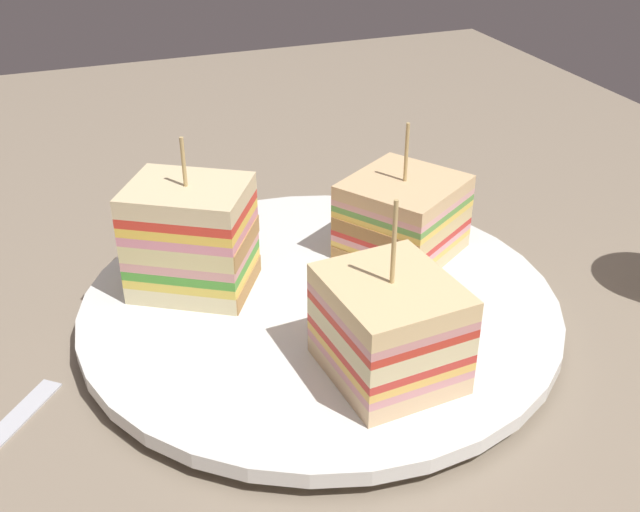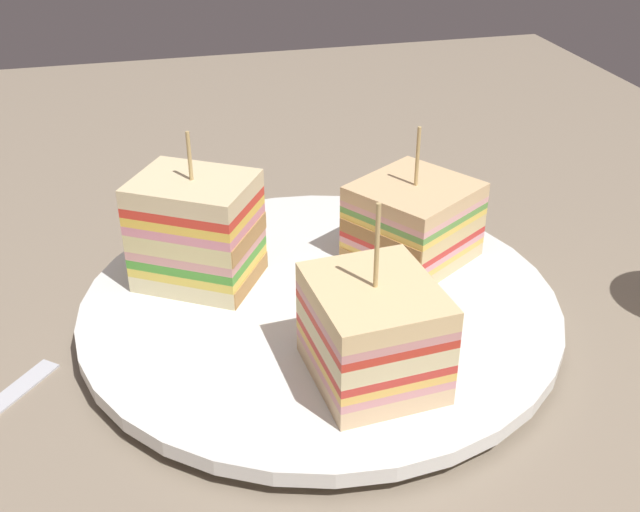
{
  "view_description": "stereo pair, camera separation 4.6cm",
  "coord_description": "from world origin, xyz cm",
  "px_view_note": "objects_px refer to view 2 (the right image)",
  "views": [
    {
      "loc": [
        37.46,
        -14.12,
        27.8
      ],
      "look_at": [
        0.0,
        0.0,
        4.66
      ],
      "focal_mm": 43.39,
      "sensor_mm": 36.0,
      "label": 1
    },
    {
      "loc": [
        38.84,
        -9.71,
        27.8
      ],
      "look_at": [
        0.0,
        0.0,
        4.66
      ],
      "focal_mm": 43.39,
      "sensor_mm": 36.0,
      "label": 2
    }
  ],
  "objects_px": {
    "plate": "(320,307)",
    "sandwich_wedge_2": "(197,231)",
    "sandwich_wedge_0": "(373,332)",
    "sandwich_wedge_1": "(413,222)"
  },
  "relations": [
    {
      "from": "sandwich_wedge_1",
      "to": "sandwich_wedge_0",
      "type": "bearing_deg",
      "value": 28.09
    },
    {
      "from": "sandwich_wedge_0",
      "to": "sandwich_wedge_2",
      "type": "distance_m",
      "value": 0.14
    },
    {
      "from": "plate",
      "to": "sandwich_wedge_2",
      "type": "distance_m",
      "value": 0.09
    },
    {
      "from": "sandwich_wedge_1",
      "to": "sandwich_wedge_2",
      "type": "distance_m",
      "value": 0.14
    },
    {
      "from": "plate",
      "to": "sandwich_wedge_1",
      "type": "relative_size",
      "value": 3.06
    },
    {
      "from": "plate",
      "to": "sandwich_wedge_1",
      "type": "height_order",
      "value": "sandwich_wedge_1"
    },
    {
      "from": "sandwich_wedge_2",
      "to": "sandwich_wedge_1",
      "type": "bearing_deg",
      "value": 29.12
    },
    {
      "from": "sandwich_wedge_0",
      "to": "sandwich_wedge_1",
      "type": "bearing_deg",
      "value": -33.85
    },
    {
      "from": "sandwich_wedge_1",
      "to": "sandwich_wedge_2",
      "type": "height_order",
      "value": "sandwich_wedge_2"
    },
    {
      "from": "sandwich_wedge_2",
      "to": "sandwich_wedge_0",
      "type": "bearing_deg",
      "value": -25.82
    }
  ]
}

